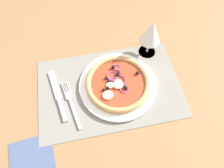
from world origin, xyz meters
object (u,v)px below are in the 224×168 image
pizza (118,84)px  knife (58,94)px  fork (71,102)px  wine_glass (151,33)px  plate (118,86)px  napkin (32,157)px

pizza → knife: pizza is taller
fork → wine_glass: bearing=-74.8°
plate → wine_glass: (14.10, 13.05, 9.17)cm
pizza → wine_glass: bearing=42.7°
plate → fork: (-16.45, -2.39, -0.28)cm
wine_glass → napkin: wine_glass is taller
pizza → knife: (-20.47, 1.14, -1.85)cm
knife → wine_glass: size_ratio=1.34×
plate → napkin: plate is taller
knife → wine_glass: (34.62, 11.89, 9.42)cm
wine_glass → plate: bearing=-137.2°
fork → pizza: bearing=-93.3°
plate → wine_glass: 21.29cm
pizza → wine_glass: wine_glass is taller
knife → napkin: knife is taller
plate → knife: (-20.52, 1.16, -0.25)cm
knife → napkin: (-8.76, -18.55, -0.47)cm
pizza → napkin: bearing=-149.2°
pizza → fork: (-16.40, -2.41, -1.88)cm
pizza → wine_glass: (14.15, 13.04, 7.57)cm
knife → pizza: bearing=-104.3°
napkin → pizza: bearing=30.8°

